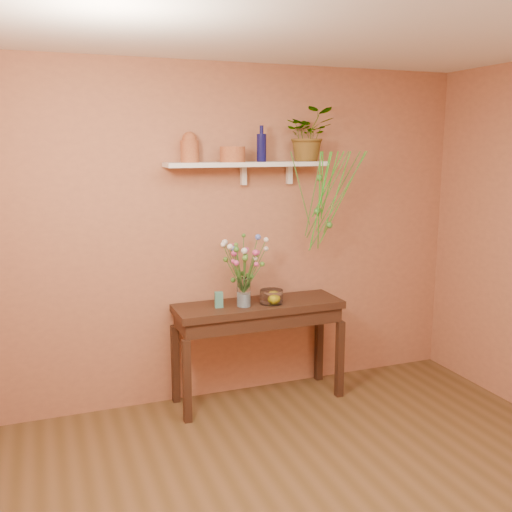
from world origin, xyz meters
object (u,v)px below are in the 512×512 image
(terracotta_jug, at_px, (190,148))
(glass_bowl, at_px, (271,297))
(spider_plant, at_px, (309,135))
(glass_vase, at_px, (244,294))
(sideboard, at_px, (259,317))
(blue_bottle, at_px, (261,147))
(bouquet, at_px, (243,257))

(terracotta_jug, xyz_separation_m, glass_bowl, (0.60, -0.19, -1.17))
(spider_plant, bearing_deg, glass_vase, -167.04)
(sideboard, bearing_deg, blue_bottle, 57.35)
(terracotta_jug, bearing_deg, bouquet, -24.00)
(spider_plant, bearing_deg, glass_bowl, -159.19)
(glass_bowl, bearing_deg, spider_plant, 20.81)
(terracotta_jug, distance_m, glass_vase, 1.20)
(glass_vase, bearing_deg, spider_plant, 12.96)
(spider_plant, height_order, bouquet, spider_plant)
(terracotta_jug, xyz_separation_m, spider_plant, (0.97, -0.05, 0.10))
(glass_vase, bearing_deg, blue_bottle, 35.54)
(sideboard, distance_m, terracotta_jug, 1.44)
(blue_bottle, distance_m, spider_plant, 0.42)
(blue_bottle, relative_size, glass_bowl, 1.51)
(terracotta_jug, height_order, glass_bowl, terracotta_jug)
(spider_plant, relative_size, bouquet, 0.92)
(terracotta_jug, relative_size, glass_vase, 1.01)
(bouquet, height_order, glass_bowl, bouquet)
(blue_bottle, xyz_separation_m, spider_plant, (0.40, -0.01, 0.10))
(glass_bowl, bearing_deg, terracotta_jug, 162.11)
(sideboard, xyz_separation_m, glass_vase, (-0.14, -0.05, 0.22))
(sideboard, bearing_deg, glass_vase, -159.91)
(glass_vase, xyz_separation_m, bouquet, (0.01, 0.03, 0.29))
(spider_plant, distance_m, bouquet, 1.12)
(terracotta_jug, relative_size, bouquet, 0.50)
(sideboard, xyz_separation_m, bouquet, (-0.14, -0.03, 0.51))
(blue_bottle, relative_size, bouquet, 0.61)
(blue_bottle, relative_size, spider_plant, 0.66)
(blue_bottle, height_order, spider_plant, spider_plant)
(terracotta_jug, relative_size, blue_bottle, 0.82)
(terracotta_jug, height_order, blue_bottle, blue_bottle)
(sideboard, relative_size, glass_vase, 6.02)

